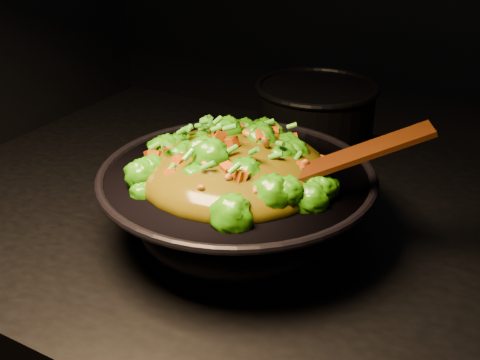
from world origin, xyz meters
The scene contains 4 objects.
wok centered at (0.05, -0.09, 0.96)m, with size 0.43×0.43×0.12m, color black, non-canonical shape.
stir_fry centered at (0.05, -0.10, 1.07)m, with size 0.30×0.30×0.10m, color #297C08, non-canonical shape.
spatula centered at (0.20, -0.08, 1.07)m, with size 0.30×0.04×0.01m, color #351603.
back_pot centered at (0.01, 0.32, 0.97)m, with size 0.25×0.25×0.14m, color black.
Camera 1 is at (0.48, -0.83, 1.45)m, focal length 45.00 mm.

